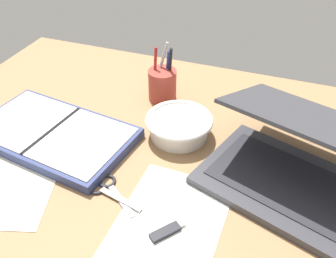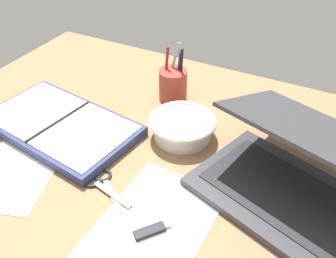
# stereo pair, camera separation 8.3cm
# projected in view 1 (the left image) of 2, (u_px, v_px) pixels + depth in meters

# --- Properties ---
(desk_top) EXTENTS (1.40, 1.00, 0.02)m
(desk_top) POSITION_uv_depth(u_px,v_px,m) (175.00, 175.00, 0.83)
(desk_top) COLOR #936D47
(desk_top) RESTS_ON ground
(laptop) EXTENTS (0.44, 0.41, 0.17)m
(laptop) POSITION_uv_depth(u_px,v_px,m) (299.00, 164.00, 0.77)
(laptop) COLOR #38383D
(laptop) RESTS_ON desk_top
(bowl) EXTENTS (0.16, 0.16, 0.05)m
(bowl) POSITION_uv_depth(u_px,v_px,m) (179.00, 126.00, 0.91)
(bowl) COLOR silver
(bowl) RESTS_ON desk_top
(pen_cup) EXTENTS (0.08, 0.08, 0.16)m
(pen_cup) POSITION_uv_depth(u_px,v_px,m) (162.00, 84.00, 1.03)
(pen_cup) COLOR #9E382D
(pen_cup) RESTS_ON desk_top
(planner) EXTENTS (0.41, 0.27, 0.03)m
(planner) POSITION_uv_depth(u_px,v_px,m) (53.00, 134.00, 0.91)
(planner) COLOR navy
(planner) RESTS_ON desk_top
(scissors) EXTENTS (0.13, 0.09, 0.01)m
(scissors) POSITION_uv_depth(u_px,v_px,m) (107.00, 188.00, 0.78)
(scissors) COLOR #B7B7BC
(scissors) RESTS_ON desk_top
(paper_sheet_front) EXTENTS (0.20, 0.28, 0.00)m
(paper_sheet_front) POSITION_uv_depth(u_px,v_px,m) (169.00, 224.00, 0.71)
(paper_sheet_front) COLOR white
(paper_sheet_front) RESTS_ON desk_top
(paper_sheet_beside_planner) EXTENTS (0.24, 0.31, 0.00)m
(paper_sheet_beside_planner) POSITION_uv_depth(u_px,v_px,m) (19.00, 179.00, 0.81)
(paper_sheet_beside_planner) COLOR silver
(paper_sheet_beside_planner) RESTS_ON desk_top
(usb_drive) EXTENTS (0.06, 0.07, 0.01)m
(usb_drive) POSITION_uv_depth(u_px,v_px,m) (166.00, 232.00, 0.69)
(usb_drive) COLOR black
(usb_drive) RESTS_ON desk_top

